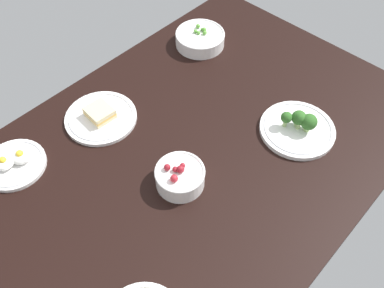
{
  "coord_description": "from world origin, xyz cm",
  "views": [
    {
      "loc": [
        -52.41,
        -49.41,
        97.58
      ],
      "look_at": [
        0.0,
        0.0,
        6.0
      ],
      "focal_mm": 38.59,
      "sensor_mm": 36.0,
      "label": 1
    }
  ],
  "objects_px": {
    "plate_broccoli": "(298,127)",
    "plate_eggs": "(14,163)",
    "plate_sandwich": "(101,117)",
    "bowl_peas": "(200,38)",
    "bowl_berries": "(180,176)"
  },
  "relations": [
    {
      "from": "plate_broccoli",
      "to": "plate_eggs",
      "type": "relative_size",
      "value": 1.27
    },
    {
      "from": "plate_broccoli",
      "to": "plate_sandwich",
      "type": "relative_size",
      "value": 1.02
    },
    {
      "from": "plate_eggs",
      "to": "plate_broccoli",
      "type": "bearing_deg",
      "value": -37.76
    },
    {
      "from": "plate_eggs",
      "to": "plate_sandwich",
      "type": "bearing_deg",
      "value": -7.81
    },
    {
      "from": "plate_sandwich",
      "to": "plate_broccoli",
      "type": "bearing_deg",
      "value": -51.31
    },
    {
      "from": "bowl_peas",
      "to": "bowl_berries",
      "type": "bearing_deg",
      "value": -142.55
    },
    {
      "from": "plate_broccoli",
      "to": "bowl_berries",
      "type": "bearing_deg",
      "value": 161.25
    },
    {
      "from": "plate_broccoli",
      "to": "bowl_berries",
      "type": "relative_size",
      "value": 1.66
    },
    {
      "from": "bowl_peas",
      "to": "bowl_berries",
      "type": "distance_m",
      "value": 0.59
    },
    {
      "from": "plate_broccoli",
      "to": "bowl_peas",
      "type": "bearing_deg",
      "value": 78.31
    },
    {
      "from": "plate_sandwich",
      "to": "plate_eggs",
      "type": "bearing_deg",
      "value": 172.19
    },
    {
      "from": "bowl_peas",
      "to": "plate_eggs",
      "type": "bearing_deg",
      "value": 178.93
    },
    {
      "from": "plate_broccoli",
      "to": "plate_sandwich",
      "type": "height_order",
      "value": "plate_broccoli"
    },
    {
      "from": "bowl_berries",
      "to": "plate_sandwich",
      "type": "relative_size",
      "value": 0.62
    },
    {
      "from": "plate_eggs",
      "to": "bowl_berries",
      "type": "bearing_deg",
      "value": -53.67
    }
  ]
}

